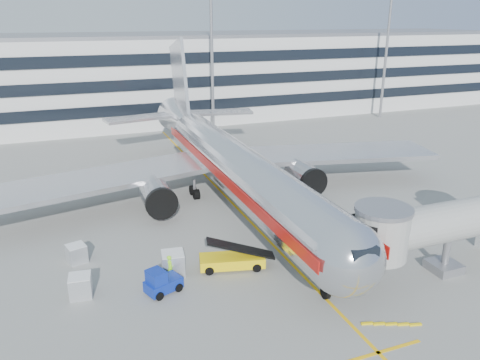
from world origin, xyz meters
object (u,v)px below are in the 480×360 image
object	(u,v)px
cargo_container_left	(81,286)
ramp_worker	(170,268)
main_jet	(229,162)
cargo_container_right	(77,253)
belt_loader	(232,260)
cargo_container_front	(173,263)
baggage_tug	(161,282)

from	to	relation	value
cargo_container_left	ramp_worker	world-z (taller)	ramp_worker
cargo_container_left	ramp_worker	xyz separation A→B (m)	(6.38, -0.12, 0.19)
main_jet	cargo_container_right	size ratio (longest dim) A/B	30.06
belt_loader	ramp_worker	bearing A→B (deg)	179.53
cargo_container_left	main_jet	bearing A→B (deg)	39.95
main_jet	cargo_container_left	distance (m)	20.97
cargo_container_front	ramp_worker	size ratio (longest dim) A/B	0.95
main_jet	cargo_container_front	size ratio (longest dim) A/B	27.24
cargo_container_right	baggage_tug	bearing A→B (deg)	-51.74
baggage_tug	ramp_worker	distance (m)	1.82
main_jet	ramp_worker	world-z (taller)	main_jet
main_jet	baggage_tug	world-z (taller)	main_jet
belt_loader	cargo_container_front	bearing A→B (deg)	169.93
baggage_tug	ramp_worker	world-z (taller)	ramp_worker
belt_loader	cargo_container_right	distance (m)	12.46
baggage_tug	main_jet	bearing A→B (deg)	54.86
cargo_container_right	belt_loader	bearing A→B (deg)	-25.48
belt_loader	ramp_worker	xyz separation A→B (m)	(-4.85, 0.04, 0.27)
baggage_tug	cargo_container_left	distance (m)	5.60
main_jet	cargo_container_right	world-z (taller)	main_jet
cargo_container_right	cargo_container_left	bearing A→B (deg)	-89.79
cargo_container_left	cargo_container_front	bearing A→B (deg)	5.35
cargo_container_left	cargo_container_front	world-z (taller)	cargo_container_front
baggage_tug	cargo_container_right	distance (m)	8.69
baggage_tug	cargo_container_left	bearing A→B (deg)	163.13
ramp_worker	cargo_container_front	bearing A→B (deg)	7.43
cargo_container_left	baggage_tug	bearing A→B (deg)	-16.87
main_jet	ramp_worker	xyz separation A→B (m)	(-9.48, -13.41, -3.25)
main_jet	ramp_worker	size ratio (longest dim) A/B	25.82
main_jet	cargo_container_front	world-z (taller)	main_jet
cargo_container_right	cargo_container_front	size ratio (longest dim) A/B	0.91
ramp_worker	cargo_container_right	bearing A→B (deg)	84.24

